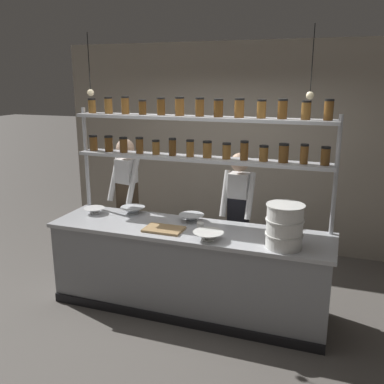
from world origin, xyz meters
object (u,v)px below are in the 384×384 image
at_px(spice_shelf_unit, 200,140).
at_px(prep_bowl_near_right, 192,218).
at_px(chef_center, 238,213).
at_px(chef_left, 127,198).
at_px(container_stack, 284,226).
at_px(prep_bowl_center_front, 94,211).
at_px(prep_bowl_center_back, 133,210).
at_px(serving_cup_front, 200,226).
at_px(cutting_board, 164,229).
at_px(prep_bowl_near_left, 208,236).

relative_size(spice_shelf_unit, prep_bowl_near_right, 10.24).
relative_size(spice_shelf_unit, chef_center, 1.75).
bearing_deg(chef_left, container_stack, -9.14).
height_order(prep_bowl_center_front, prep_bowl_center_back, prep_bowl_center_back).
bearing_deg(serving_cup_front, container_stack, -11.52).
relative_size(chef_left, prep_bowl_center_back, 6.12).
bearing_deg(cutting_board, chef_center, 51.70).
xyz_separation_m(cutting_board, prep_bowl_near_left, (0.51, -0.10, 0.03)).
distance_m(spice_shelf_unit, chef_center, 0.98).
bearing_deg(cutting_board, serving_cup_front, 20.11).
bearing_deg(prep_bowl_center_back, prep_bowl_center_front, -160.93).
distance_m(container_stack, prep_bowl_near_right, 1.14).
bearing_deg(cutting_board, prep_bowl_near_left, -11.15).
xyz_separation_m(cutting_board, serving_cup_front, (0.35, 0.13, 0.03)).
xyz_separation_m(cutting_board, prep_bowl_center_front, (-0.98, 0.26, 0.02)).
relative_size(spice_shelf_unit, cutting_board, 7.13).
relative_size(prep_bowl_near_left, serving_cup_front, 3.59).
height_order(container_stack, serving_cup_front, container_stack).
distance_m(spice_shelf_unit, prep_bowl_center_front, 1.49).
xyz_separation_m(chef_left, chef_center, (1.40, 0.04, -0.07)).
bearing_deg(container_stack, prep_bowl_near_right, 158.33).
relative_size(spice_shelf_unit, prep_bowl_center_front, 11.90).
height_order(cutting_board, prep_bowl_near_left, prep_bowl_near_left).
relative_size(chef_left, container_stack, 4.18).
height_order(cutting_board, serving_cup_front, serving_cup_front).
distance_m(prep_bowl_center_front, prep_bowl_center_back, 0.44).
relative_size(chef_left, prep_bowl_near_left, 5.78).
height_order(chef_center, container_stack, chef_center).
bearing_deg(cutting_board, prep_bowl_center_front, 165.35).
height_order(chef_center, prep_bowl_near_right, chef_center).
height_order(spice_shelf_unit, cutting_board, spice_shelf_unit).
distance_m(spice_shelf_unit, prep_bowl_near_left, 1.05).
xyz_separation_m(spice_shelf_unit, chef_left, (-1.03, 0.24, -0.79)).
relative_size(container_stack, prep_bowl_center_back, 1.46).
xyz_separation_m(prep_bowl_near_left, prep_bowl_center_front, (-1.49, 0.36, -0.01)).
relative_size(container_stack, prep_bowl_near_right, 1.48).
bearing_deg(serving_cup_front, cutting_board, -159.89).
height_order(spice_shelf_unit, prep_bowl_center_back, spice_shelf_unit).
relative_size(prep_bowl_center_front, prep_bowl_near_right, 0.86).
relative_size(spice_shelf_unit, chef_left, 1.65).
height_order(prep_bowl_near_left, prep_bowl_near_right, prep_bowl_near_left).
relative_size(chef_left, prep_bowl_near_right, 6.20).
relative_size(prep_bowl_near_left, prep_bowl_near_right, 1.07).
bearing_deg(spice_shelf_unit, serving_cup_front, -70.36).
height_order(chef_left, prep_bowl_center_front, chef_left).
bearing_deg(prep_bowl_near_right, chef_left, 160.44).
bearing_deg(prep_bowl_center_back, cutting_board, -35.57).
bearing_deg(serving_cup_front, prep_bowl_center_front, 174.54).
bearing_deg(serving_cup_front, chef_center, 68.62).
distance_m(chef_center, prep_bowl_center_back, 1.21).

